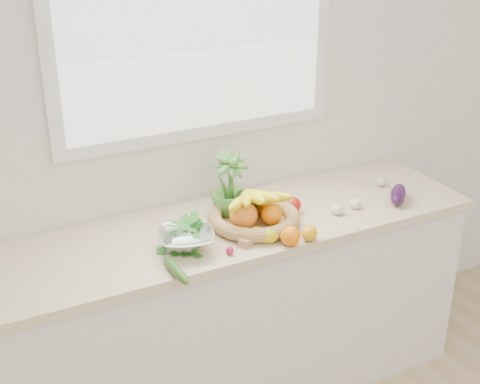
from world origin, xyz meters
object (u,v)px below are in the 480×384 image
apple (293,205)px  potted_herb (229,186)px  fruit_basket (253,213)px  eggplant (398,194)px  colander_with_spinach (186,235)px  cucumber (176,270)px

apple → potted_herb: 0.30m
potted_herb → fruit_basket: (0.05, -0.13, -0.08)m
eggplant → colander_with_spinach: size_ratio=0.67×
fruit_basket → colander_with_spinach: bearing=-169.0°
apple → potted_herb: potted_herb is taller
potted_herb → fruit_basket: size_ratio=0.70×
cucumber → potted_herb: size_ratio=0.71×
apple → eggplant: eggplant is taller
potted_herb → colander_with_spinach: size_ratio=1.11×
eggplant → colander_with_spinach: (-1.04, 0.04, 0.02)m
cucumber → eggplant: bearing=6.2°
cucumber → potted_herb: (0.40, 0.36, 0.12)m
eggplant → potted_herb: bearing=162.7°
apple → eggplant: bearing=-14.4°
eggplant → fruit_basket: (-0.70, 0.10, 0.02)m
eggplant → colander_with_spinach: colander_with_spinach is taller
potted_herb → colander_with_spinach: bearing=-145.9°
fruit_basket → cucumber: bearing=-153.1°
eggplant → cucumber: 1.16m
fruit_basket → colander_with_spinach: fruit_basket is taller
cucumber → colander_with_spinach: colander_with_spinach is taller
apple → potted_herb: size_ratio=0.23×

